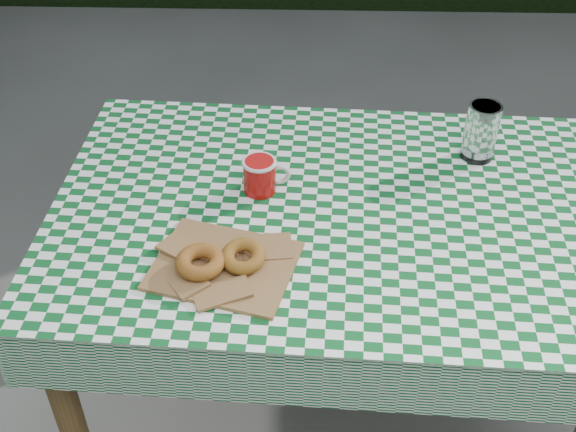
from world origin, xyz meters
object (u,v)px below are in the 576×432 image
Objects in this scene: drinking_glass at (481,132)px; coffee_mug at (260,176)px; paper_bag at (224,265)px; table at (326,325)px.

coffee_mug is at bearing -163.80° from drinking_glass.
drinking_glass reaches higher than paper_bag.
paper_bag is at bearing -135.54° from table.
coffee_mug is 0.53m from drinking_glass.
paper_bag is 0.26m from coffee_mug.
table is at bearing 41.56° from paper_bag.
drinking_glass reaches higher than table.
coffee_mug reaches higher than table.
paper_bag is 0.70m from drinking_glass.
coffee_mug is 1.03× the size of drinking_glass.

